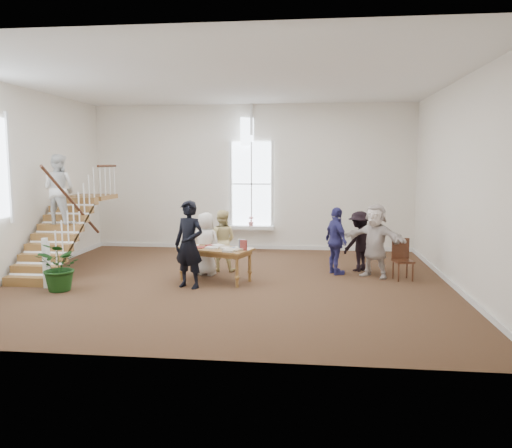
# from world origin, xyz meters

# --- Properties ---
(ground) EXTENTS (10.00, 10.00, 0.00)m
(ground) POSITION_xyz_m (0.00, 0.00, 0.00)
(ground) COLOR #442C1B
(ground) RESTS_ON ground
(room_shell) EXTENTS (10.49, 10.00, 10.00)m
(room_shell) POSITION_xyz_m (-0.00, 4.39, 0.40)
(room_shell) COLOR silver
(room_shell) RESTS_ON ground
(staircase) EXTENTS (1.10, 4.10, 2.92)m
(staircase) POSITION_xyz_m (-4.34, 0.75, 1.62)
(staircase) COLOR brown
(staircase) RESTS_ON ground
(library_table) EXTENTS (1.83, 1.33, 0.83)m
(library_table) POSITION_xyz_m (-0.29, 0.07, 0.69)
(library_table) COLOR brown
(library_table) RESTS_ON ground
(police_officer) EXTENTS (0.81, 0.67, 1.91)m
(police_officer) POSITION_xyz_m (-0.76, -0.57, 0.95)
(police_officer) COLOR black
(police_officer) RESTS_ON ground
(elderly_woman) EXTENTS (0.85, 0.66, 1.53)m
(elderly_woman) POSITION_xyz_m (-0.66, 0.68, 0.76)
(elderly_woman) COLOR silver
(elderly_woman) RESTS_ON ground
(person_yellow) EXTENTS (0.79, 0.63, 1.54)m
(person_yellow) POSITION_xyz_m (-0.36, 1.18, 0.77)
(person_yellow) COLOR beige
(person_yellow) RESTS_ON ground
(woman_cluster_a) EXTENTS (0.76, 1.04, 1.65)m
(woman_cluster_a) POSITION_xyz_m (2.48, 1.12, 0.82)
(woman_cluster_a) COLOR navy
(woman_cluster_a) RESTS_ON ground
(woman_cluster_b) EXTENTS (1.10, 1.07, 1.51)m
(woman_cluster_b) POSITION_xyz_m (3.08, 1.57, 0.75)
(woman_cluster_b) COLOR black
(woman_cluster_b) RESTS_ON ground
(woman_cluster_c) EXTENTS (1.67, 1.28, 1.76)m
(woman_cluster_c) POSITION_xyz_m (3.38, 0.92, 0.88)
(woman_cluster_c) COLOR silver
(woman_cluster_c) RESTS_ON ground
(floor_plant) EXTENTS (1.20, 1.13, 1.06)m
(floor_plant) POSITION_xyz_m (-3.40, -1.16, 0.53)
(floor_plant) COLOR #153C13
(floor_plant) RESTS_ON ground
(side_chair) EXTENTS (0.49, 0.49, 0.96)m
(side_chair) POSITION_xyz_m (3.98, 0.74, 0.53)
(side_chair) COLOR #311C0D
(side_chair) RESTS_ON ground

